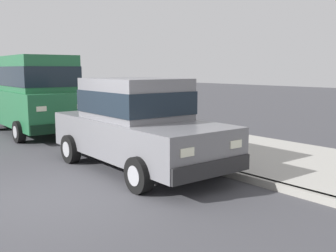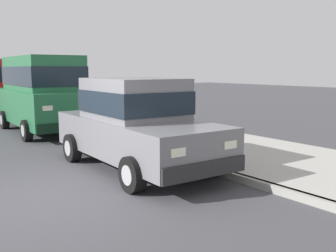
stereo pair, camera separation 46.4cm
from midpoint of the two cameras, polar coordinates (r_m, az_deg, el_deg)
The scene contains 7 objects.
ground_plane at distance 6.92m, azimuth -15.15°, elevation -9.75°, with size 80.00×80.00×0.00m, color #424247.
curb at distance 8.53m, azimuth 5.39°, elevation -5.58°, with size 0.16×64.00×0.14m, color gray.
sidewalk at distance 9.79m, azimuth 13.31°, elevation -3.96°, with size 3.60×64.00×0.14m, color #A8A59E.
car_grey_sedan at distance 8.29m, azimuth -3.15°, elevation 0.47°, with size 2.12×4.65×1.92m.
car_green_van at distance 13.72m, azimuth -16.92°, elevation 4.96°, with size 2.26×4.96×2.52m.
dog_brown at distance 9.60m, azimuth 7.72°, elevation -1.86°, with size 0.75×0.26×0.49m.
fire_hydrant at distance 11.80m, azimuth -5.49°, elevation 0.30°, with size 0.34×0.24×0.72m.
Camera 2 is at (-2.13, -6.32, 2.11)m, focal length 41.82 mm.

